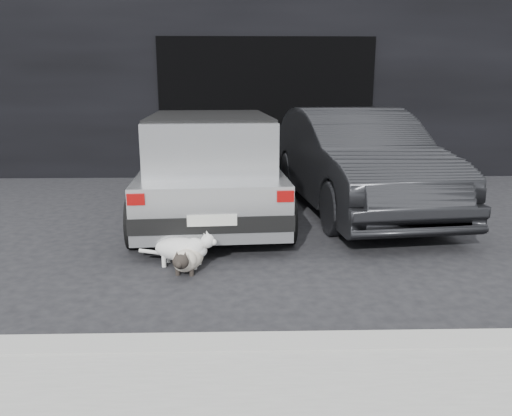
{
  "coord_description": "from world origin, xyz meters",
  "views": [
    {
      "loc": [
        0.56,
        -5.55,
        1.74
      ],
      "look_at": [
        0.69,
        -0.62,
        0.52
      ],
      "focal_mm": 35.0,
      "sensor_mm": 36.0,
      "label": 1
    }
  ],
  "objects_px": {
    "cat_white": "(185,249)",
    "second_car": "(354,160)",
    "silver_hatchback": "(210,162)",
    "cat_siamese": "(187,259)"
  },
  "relations": [
    {
      "from": "cat_white",
      "to": "second_car",
      "type": "bearing_deg",
      "value": 150.88
    },
    {
      "from": "silver_hatchback",
      "to": "second_car",
      "type": "xyz_separation_m",
      "value": [
        2.01,
        0.45,
        -0.04
      ]
    },
    {
      "from": "second_car",
      "to": "cat_siamese",
      "type": "xyz_separation_m",
      "value": [
        -2.12,
        -2.47,
        -0.59
      ]
    },
    {
      "from": "second_car",
      "to": "cat_white",
      "type": "bearing_deg",
      "value": -139.72
    },
    {
      "from": "cat_siamese",
      "to": "second_car",
      "type": "bearing_deg",
      "value": -121.58
    },
    {
      "from": "second_car",
      "to": "cat_white",
      "type": "relative_size",
      "value": 5.48
    },
    {
      "from": "cat_siamese",
      "to": "cat_white",
      "type": "distance_m",
      "value": 0.16
    },
    {
      "from": "silver_hatchback",
      "to": "cat_white",
      "type": "bearing_deg",
      "value": -98.4
    },
    {
      "from": "silver_hatchback",
      "to": "second_car",
      "type": "relative_size",
      "value": 0.89
    },
    {
      "from": "second_car",
      "to": "silver_hatchback",
      "type": "bearing_deg",
      "value": -174.15
    }
  ]
}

